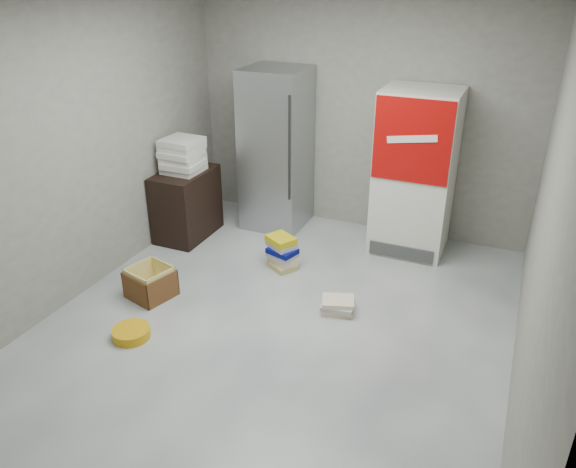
# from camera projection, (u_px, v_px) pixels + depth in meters

# --- Properties ---
(ground) EXTENTS (5.00, 5.00, 0.00)m
(ground) POSITION_uv_depth(u_px,v_px,m) (271.00, 332.00, 4.98)
(ground) COLOR silver
(ground) RESTS_ON ground
(room_shell) EXTENTS (4.04, 5.04, 2.82)m
(room_shell) POSITION_uv_depth(u_px,v_px,m) (267.00, 135.00, 4.19)
(room_shell) COLOR gray
(room_shell) RESTS_ON ground
(steel_fridge) EXTENTS (0.70, 0.72, 1.90)m
(steel_fridge) POSITION_uv_depth(u_px,v_px,m) (276.00, 150.00, 6.64)
(steel_fridge) COLOR #A3A5AB
(steel_fridge) RESTS_ON ground
(coke_cooler) EXTENTS (0.80, 0.73, 1.80)m
(coke_cooler) POSITION_uv_depth(u_px,v_px,m) (415.00, 173.00, 6.07)
(coke_cooler) COLOR silver
(coke_cooler) RESTS_ON ground
(wood_shelf) EXTENTS (0.50, 0.80, 0.80)m
(wood_shelf) POSITION_uv_depth(u_px,v_px,m) (187.00, 204.00, 6.57)
(wood_shelf) COLOR black
(wood_shelf) RESTS_ON ground
(supply_box_stack) EXTENTS (0.43, 0.43, 0.39)m
(supply_box_stack) POSITION_uv_depth(u_px,v_px,m) (183.00, 155.00, 6.31)
(supply_box_stack) COLOR silver
(supply_box_stack) RESTS_ON wood_shelf
(phonebook_stack_main) EXTENTS (0.39, 0.37, 0.36)m
(phonebook_stack_main) POSITION_uv_depth(u_px,v_px,m) (282.00, 252.00, 5.96)
(phonebook_stack_main) COLOR tan
(phonebook_stack_main) RESTS_ON ground
(phonebook_stack_side) EXTENTS (0.35, 0.31, 0.13)m
(phonebook_stack_side) POSITION_uv_depth(u_px,v_px,m) (338.00, 305.00, 5.24)
(phonebook_stack_side) COLOR beige
(phonebook_stack_side) RESTS_ON ground
(cardboard_box) EXTENTS (0.47, 0.47, 0.31)m
(cardboard_box) POSITION_uv_depth(u_px,v_px,m) (151.00, 284.00, 5.47)
(cardboard_box) COLOR yellow
(cardboard_box) RESTS_ON ground
(bucket_lid) EXTENTS (0.35, 0.35, 0.09)m
(bucket_lid) POSITION_uv_depth(u_px,v_px,m) (131.00, 333.00, 4.90)
(bucket_lid) COLOR #D3950D
(bucket_lid) RESTS_ON ground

